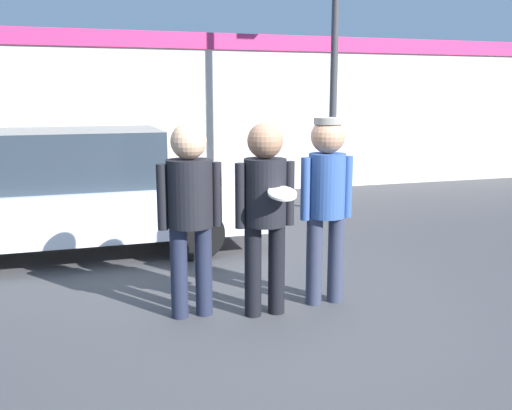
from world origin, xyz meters
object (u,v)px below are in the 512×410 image
at_px(person_right, 327,193).
at_px(street_lamp, 346,16).
at_px(person_middle_with_frisbee, 265,202).
at_px(person_left, 190,202).
at_px(parked_car_near, 67,193).

relative_size(person_right, street_lamp, 0.34).
bearing_deg(person_middle_with_frisbee, person_left, 165.98).
xyz_separation_m(person_left, street_lamp, (3.34, 3.89, 2.13)).
bearing_deg(person_left, parked_car_near, 112.35).
bearing_deg(person_right, person_middle_with_frisbee, -170.38).
bearing_deg(parked_car_near, person_left, -67.65).
distance_m(parked_car_near, street_lamp, 5.18).
xyz_separation_m(person_right, street_lamp, (2.07, 3.94, 2.11)).
xyz_separation_m(person_left, person_middle_with_frisbee, (0.63, -0.16, -0.00)).
height_order(parked_car_near, street_lamp, street_lamp).
height_order(person_left, street_lamp, street_lamp).
height_order(person_left, parked_car_near, person_left).
xyz_separation_m(person_right, parked_car_near, (-2.30, 2.58, -0.30)).
relative_size(parked_car_near, street_lamp, 0.90).
relative_size(person_middle_with_frisbee, parked_car_near, 0.37).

